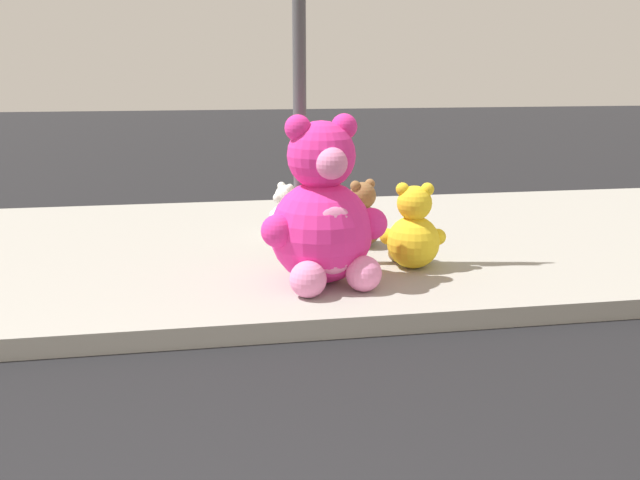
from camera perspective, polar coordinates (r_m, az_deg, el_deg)
The scene contains 6 objects.
sidewalk at distance 6.76m, azimuth -11.02°, elevation -1.06°, with size 28.00×4.40×0.15m, color #9E9B93.
sign_pole at distance 5.80m, azimuth -1.70°, elevation 14.46°, with size 0.56×0.11×3.20m.
plush_pink_large at distance 5.35m, azimuth 0.24°, elevation 1.84°, with size 1.00×0.91×1.31m.
plush_yellow at distance 5.89m, azimuth 7.64°, elevation 0.53°, with size 0.55×0.51×0.73m.
plush_brown at distance 6.58m, azimuth 3.37°, elevation 1.71°, with size 0.45×0.46×0.63m.
plush_white at distance 6.96m, azimuth -2.92°, elevation 2.07°, with size 0.39×0.38×0.54m.
Camera 1 is at (0.15, -1.34, 1.79)m, focal length 39.08 mm.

